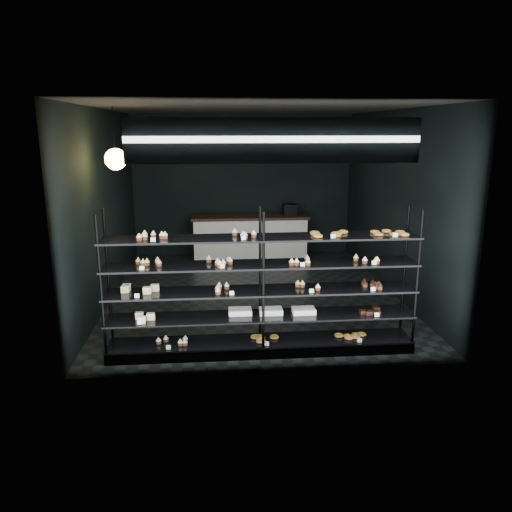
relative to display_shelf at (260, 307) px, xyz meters
name	(u,v)px	position (x,y,z in m)	size (l,w,h in m)	color
room	(253,205)	(0.11, 2.45, 0.97)	(5.01, 6.01, 3.20)	black
display_shelf	(260,307)	(0.00, 0.00, 0.00)	(4.00, 0.50, 1.91)	black
signage	(275,141)	(0.11, -0.48, 2.12)	(3.30, 0.05, 0.50)	#0B1638
pendant_lamp	(116,159)	(-1.97, 1.39, 1.82)	(0.31, 0.31, 0.88)	black
service_counter	(251,237)	(0.26, 4.95, -0.13)	(2.62, 0.65, 1.23)	silver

